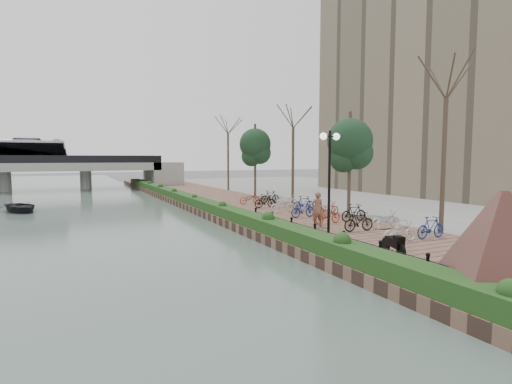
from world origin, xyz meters
TOP-DOWN VIEW (x-y plane):
  - ground at (0.00, 0.00)m, footprint 220.00×220.00m
  - promenade at (4.00, 17.50)m, footprint 8.00×75.00m
  - inland_pavement at (20.00, 17.50)m, footprint 24.00×75.00m
  - hedge at (0.60, 20.00)m, footprint 1.10×56.00m
  - chain_fence at (1.40, 2.00)m, footprint 0.10×14.10m
  - granite_monument at (2.12, -4.73)m, footprint 4.49×4.49m
  - lamppost at (2.40, 3.39)m, footprint 1.02×0.32m
  - motorcycle at (2.59, -0.39)m, footprint 0.87×1.53m
  - pedestrian at (3.57, 6.04)m, footprint 0.74×0.57m
  - bicycle_parking at (5.49, 9.09)m, footprint 2.40×17.32m
  - street_trees at (8.00, 12.68)m, footprint 3.20×37.12m
  - apartment_tower at (26.00, 18.00)m, footprint 12.00×24.00m
  - bridge at (-14.68, 45.00)m, footprint 36.00×10.77m
  - boat at (-11.51, 23.36)m, footprint 4.04×4.65m

SIDE VIEW (x-z plane):
  - ground at x=0.00m, z-range 0.00..0.00m
  - promenade at x=4.00m, z-range 0.00..0.50m
  - inland_pavement at x=20.00m, z-range 0.00..0.50m
  - boat at x=-11.51m, z-range 0.02..0.82m
  - hedge at x=0.60m, z-range 0.50..1.10m
  - chain_fence at x=1.40m, z-range 0.50..1.20m
  - motorcycle at x=2.59m, z-range 0.50..1.41m
  - bicycle_parking at x=5.49m, z-range 0.47..1.47m
  - pedestrian at x=3.57m, z-range 0.50..2.32m
  - granite_monument at x=2.12m, z-range 0.52..3.26m
  - bridge at x=-14.68m, z-range 0.12..6.62m
  - street_trees at x=8.00m, z-range 0.29..7.09m
  - lamppost at x=2.40m, z-range 1.57..6.38m
  - apartment_tower at x=26.00m, z-range 0.50..35.50m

